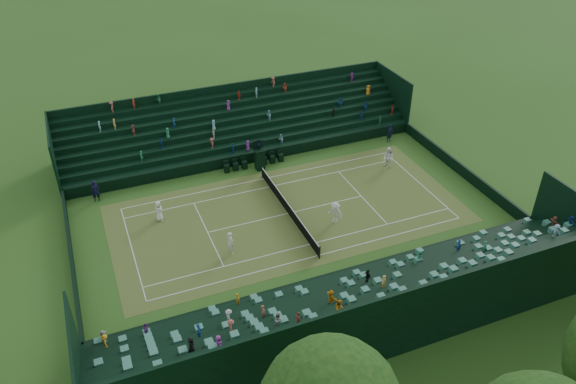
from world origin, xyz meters
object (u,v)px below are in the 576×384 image
object	(u,v)px
player_near_west	(159,211)
player_far_east	(335,213)
umpire_chair	(259,157)
player_near_east	(231,243)
player_far_west	(388,158)
tennis_net	(288,208)

from	to	relation	value
player_near_west	player_far_east	size ratio (longest dim) A/B	0.95
umpire_chair	player_near_east	world-z (taller)	umpire_chair
umpire_chair	player_near_east	size ratio (longest dim) A/B	1.63
player_near_east	umpire_chair	bearing A→B (deg)	-39.93
player_near_east	player_far_east	size ratio (longest dim) A/B	1.02
umpire_chair	player_far_west	xyz separation A→B (m)	(4.01, 10.43, -0.27)
player_far_east	player_near_east	bearing A→B (deg)	-124.50
tennis_net	player_far_east	world-z (taller)	player_far_east
tennis_net	player_near_west	xyz separation A→B (m)	(-2.93, -9.31, 0.30)
umpire_chair	player_near_west	world-z (taller)	umpire_chair
player_far_west	player_near_west	bearing A→B (deg)	-102.09
player_near_west	player_far_west	world-z (taller)	player_far_west
tennis_net	player_near_east	size ratio (longest dim) A/B	6.57
player_near_west	player_far_west	bearing A→B (deg)	-69.43
player_near_west	player_near_east	size ratio (longest dim) A/B	0.93
player_far_west	player_near_east	bearing A→B (deg)	-82.34
tennis_net	player_near_east	world-z (taller)	player_near_east
umpire_chair	player_near_east	xyz separation A→B (m)	(10.02, -5.74, -0.35)
player_near_east	player_far_west	size ratio (longest dim) A/B	0.92
umpire_chair	player_far_west	size ratio (longest dim) A/B	1.49
player_near_east	player_far_west	distance (m)	17.25
player_near_east	player_far_east	world-z (taller)	player_near_east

